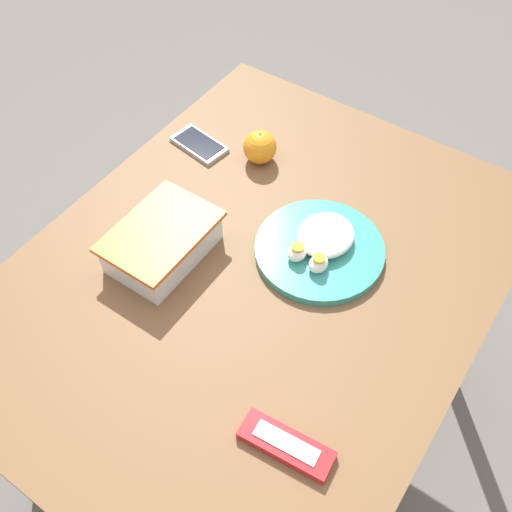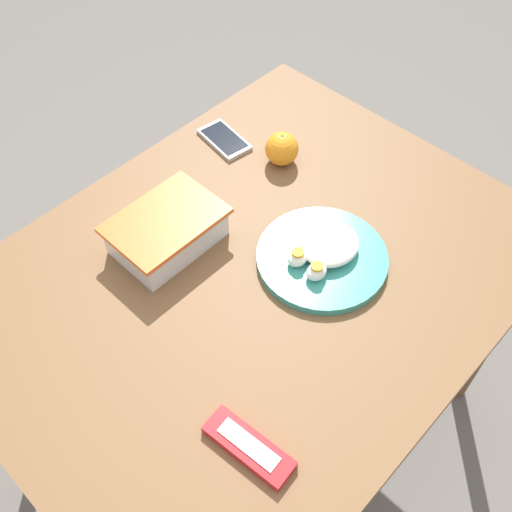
{
  "view_description": "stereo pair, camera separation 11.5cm",
  "coord_description": "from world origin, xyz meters",
  "px_view_note": "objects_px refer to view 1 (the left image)",
  "views": [
    {
      "loc": [
        -0.58,
        -0.4,
        1.68
      ],
      "look_at": [
        0.01,
        0.01,
        0.78
      ],
      "focal_mm": 42.0,
      "sensor_mm": 36.0,
      "label": 1
    },
    {
      "loc": [
        -0.51,
        -0.48,
        1.68
      ],
      "look_at": [
        0.01,
        0.01,
        0.78
      ],
      "focal_mm": 42.0,
      "sensor_mm": 36.0,
      "label": 2
    }
  ],
  "objects_px": {
    "cell_phone": "(199,144)",
    "food_container": "(162,244)",
    "orange_fruit": "(260,147)",
    "rice_plate": "(320,246)",
    "candy_bar": "(286,445)"
  },
  "relations": [
    {
      "from": "orange_fruit",
      "to": "candy_bar",
      "type": "relative_size",
      "value": 0.47
    },
    {
      "from": "rice_plate",
      "to": "cell_phone",
      "type": "xyz_separation_m",
      "value": [
        0.11,
        0.39,
        -0.01
      ]
    },
    {
      "from": "food_container",
      "to": "cell_phone",
      "type": "bearing_deg",
      "value": 25.47
    },
    {
      "from": "candy_bar",
      "to": "food_container",
      "type": "bearing_deg",
      "value": 64.95
    },
    {
      "from": "food_container",
      "to": "cell_phone",
      "type": "distance_m",
      "value": 0.33
    },
    {
      "from": "candy_bar",
      "to": "orange_fruit",
      "type": "bearing_deg",
      "value": 37.79
    },
    {
      "from": "rice_plate",
      "to": "cell_phone",
      "type": "relative_size",
      "value": 1.87
    },
    {
      "from": "orange_fruit",
      "to": "rice_plate",
      "type": "distance_m",
      "value": 0.29
    },
    {
      "from": "food_container",
      "to": "cell_phone",
      "type": "height_order",
      "value": "food_container"
    },
    {
      "from": "orange_fruit",
      "to": "cell_phone",
      "type": "distance_m",
      "value": 0.15
    },
    {
      "from": "cell_phone",
      "to": "food_container",
      "type": "bearing_deg",
      "value": -154.53
    },
    {
      "from": "food_container",
      "to": "candy_bar",
      "type": "distance_m",
      "value": 0.45
    },
    {
      "from": "orange_fruit",
      "to": "rice_plate",
      "type": "bearing_deg",
      "value": -121.7
    },
    {
      "from": "candy_bar",
      "to": "cell_phone",
      "type": "xyz_separation_m",
      "value": [
        0.49,
        0.55,
        -0.0
      ]
    },
    {
      "from": "cell_phone",
      "to": "orange_fruit",
      "type": "bearing_deg",
      "value": -73.57
    }
  ]
}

